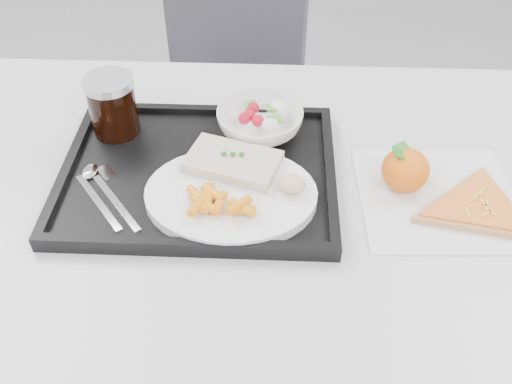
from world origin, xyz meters
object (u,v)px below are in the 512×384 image
Objects in this scene: tray at (199,174)px; dinner_plate at (231,195)px; chair at (231,82)px; salad_bowl at (260,122)px; tangerine at (405,170)px; cola_glass at (112,105)px; table at (254,220)px; pizza_slice at (477,208)px.

dinner_plate reaches higher than tray.
chair is 0.74m from dinner_plate.
tangerine is at bearing -25.68° from salad_bowl.
dinner_plate is 0.18m from salad_bowl.
chair reaches higher than tangerine.
salad_bowl is 0.26m from cola_glass.
tangerine is at bearing -12.55° from cola_glass.
salad_bowl is 0.27m from tangerine.
table is 0.69m from chair.
table is 1.29× the size of chair.
pizza_slice is (0.35, -0.03, 0.08)m from table.
cola_glass is at bearing 164.49° from pizza_slice.
salad_bowl is at bearing 154.32° from tangerine.
cola_glass is at bearing 142.13° from dinner_plate.
salad_bowl is 1.64× the size of tangerine.
chair reaches higher than cola_glass.
cola_glass is at bearing 152.10° from table.
table is 4.44× the size of dinner_plate.
dinner_plate is at bearing -37.87° from cola_glass.
cola_glass reaches higher than pizza_slice.
tray is 4.85× the size of tangerine.
dinner_plate is at bearing -167.97° from tangerine.
pizza_slice is (0.35, -0.17, -0.03)m from salad_bowl.
salad_bowl is (0.00, 0.14, 0.11)m from table.
tangerine is at bearing 152.00° from pizza_slice.
chair is 0.86m from pizza_slice.
chair is 0.62m from cola_glass.
tray is 0.15m from salad_bowl.
chair is 0.67m from tray.
tangerine is 0.34× the size of pizza_slice.
table is at bearing 174.53° from pizza_slice.
cola_glass is (-0.22, 0.17, 0.05)m from dinner_plate.
chair is 10.03× the size of tangerine.
chair is 0.76m from tangerine.
table is 0.26m from tangerine.
tangerine is at bearing -62.15° from chair.
cola_glass reaches higher than tangerine.
dinner_plate is (-0.03, -0.04, 0.09)m from table.
chair is at bearing 98.15° from table.
salad_bowl is at bearing 88.48° from table.
cola_glass is (-0.26, -0.00, 0.03)m from salad_bowl.
pizza_slice is at bearing -15.51° from cola_glass.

